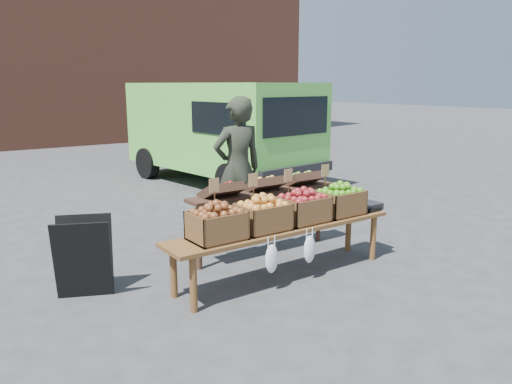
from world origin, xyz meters
TOP-DOWN VIEW (x-y plane):
  - ground at (0.00, 0.00)m, footprint 80.00×80.00m
  - delivery_van at (2.99, 4.87)m, footprint 2.65×4.84m
  - vendor at (1.10, 1.36)m, footprint 0.74×0.53m
  - chalkboard_sign at (-1.17, 0.65)m, footprint 0.60×0.48m
  - back_table at (0.99, 0.64)m, footprint 2.10×0.44m
  - display_bench at (0.72, -0.08)m, footprint 2.70×0.56m
  - crate_golden_apples at (-0.11, -0.08)m, footprint 0.50×0.40m
  - crate_russet_pears at (0.44, -0.08)m, footprint 0.50×0.40m
  - crate_red_apples at (0.99, -0.08)m, footprint 0.50×0.40m
  - crate_green_apples at (1.54, -0.08)m, footprint 0.50×0.40m
  - weighing_scale at (1.97, -0.08)m, footprint 0.34×0.30m

SIDE VIEW (x-z plane):
  - ground at x=0.00m, z-range 0.00..0.00m
  - display_bench at x=0.72m, z-range 0.00..0.57m
  - chalkboard_sign at x=-1.17m, z-range 0.00..0.80m
  - back_table at x=0.99m, z-range 0.00..1.04m
  - weighing_scale at x=1.97m, z-range 0.57..0.65m
  - crate_golden_apples at x=-0.11m, z-range 0.57..0.85m
  - crate_russet_pears at x=0.44m, z-range 0.57..0.85m
  - crate_red_apples at x=0.99m, z-range 0.57..0.85m
  - crate_green_apples at x=1.54m, z-range 0.57..0.85m
  - vendor at x=1.10m, z-range 0.00..1.90m
  - delivery_van at x=2.99m, z-range 0.00..2.07m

